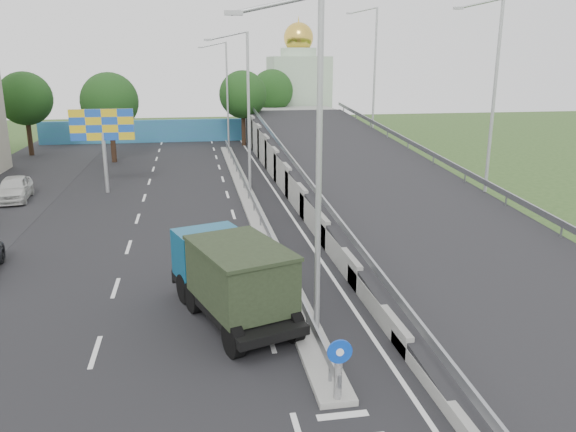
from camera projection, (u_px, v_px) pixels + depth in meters
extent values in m
cube|color=black|center=(202.00, 221.00, 30.71)|extent=(26.00, 90.00, 0.04)
cube|color=gray|center=(249.00, 200.00, 34.98)|extent=(1.00, 44.00, 0.20)
cube|color=gray|center=(437.00, 159.00, 36.40)|extent=(0.10, 50.00, 0.32)
cube|color=gray|center=(293.00, 163.00, 34.84)|extent=(0.10, 50.00, 0.32)
cube|color=gray|center=(249.00, 190.00, 34.80)|extent=(0.08, 44.00, 0.32)
cylinder|color=gray|center=(249.00, 194.00, 34.87)|extent=(0.09, 0.09, 0.60)
cylinder|color=black|center=(338.00, 377.00, 14.09)|extent=(0.20, 0.20, 1.20)
cylinder|color=#0C3FBF|center=(340.00, 352.00, 13.81)|extent=(0.64, 0.05, 0.64)
cylinder|color=white|center=(340.00, 352.00, 13.78)|extent=(0.20, 0.03, 0.20)
cylinder|color=#B2B5B7|center=(319.00, 175.00, 16.57)|extent=(0.18, 0.18, 10.00)
cylinder|color=#B2B5B7|center=(278.00, 4.00, 15.11)|extent=(2.57, 0.12, 0.66)
cube|color=#B2B5B7|center=(234.00, 13.00, 14.98)|extent=(0.50, 0.18, 0.12)
cylinder|color=#B2B5B7|center=(249.00, 114.00, 35.57)|extent=(0.18, 0.18, 10.00)
cylinder|color=#B2B5B7|center=(228.00, 36.00, 34.10)|extent=(2.57, 0.12, 0.66)
cube|color=#B2B5B7|center=(208.00, 40.00, 33.97)|extent=(0.50, 0.18, 0.12)
cylinder|color=#B2B5B7|center=(227.00, 96.00, 54.56)|extent=(0.18, 0.18, 10.00)
cylinder|color=#B2B5B7|center=(213.00, 45.00, 53.10)|extent=(2.57, 0.12, 0.66)
cube|color=#B2B5B7|center=(201.00, 47.00, 52.97)|extent=(0.50, 0.18, 0.12)
cube|color=teal|center=(185.00, 131.00, 60.62)|extent=(30.00, 0.50, 2.40)
cube|color=#B2CCAD|center=(298.00, 94.00, 69.64)|extent=(7.00, 7.00, 9.00)
cylinder|color=#B2CCAD|center=(298.00, 52.00, 68.30)|extent=(4.40, 4.40, 1.00)
sphere|color=gold|center=(298.00, 38.00, 67.85)|extent=(3.60, 3.60, 3.60)
cone|color=gold|center=(299.00, 20.00, 67.32)|extent=(0.30, 0.30, 1.20)
cylinder|color=#B2B5B7|center=(105.00, 163.00, 36.79)|extent=(0.24, 0.24, 4.00)
cube|color=gold|center=(102.00, 125.00, 36.13)|extent=(4.00, 0.20, 2.00)
cylinder|color=black|center=(113.00, 139.00, 48.03)|extent=(0.44, 0.44, 4.00)
sphere|color=black|center=(110.00, 101.00, 47.17)|extent=(4.80, 4.80, 4.80)
cylinder|color=black|center=(244.00, 126.00, 57.59)|extent=(0.44, 0.44, 4.00)
sphere|color=black|center=(243.00, 94.00, 56.74)|extent=(4.80, 4.80, 4.80)
cylinder|color=black|center=(29.00, 134.00, 51.46)|extent=(0.44, 0.44, 4.00)
sphere|color=black|center=(25.00, 98.00, 50.61)|extent=(4.80, 4.80, 4.80)
cylinder|color=black|center=(272.00, 119.00, 64.90)|extent=(0.44, 0.44, 4.00)
sphere|color=black|center=(272.00, 91.00, 64.05)|extent=(4.80, 4.80, 4.80)
cylinder|color=black|center=(186.00, 289.00, 20.21)|extent=(0.68, 1.15, 1.10)
cylinder|color=black|center=(236.00, 279.00, 21.12)|extent=(0.68, 1.15, 1.10)
cylinder|color=black|center=(194.00, 297.00, 19.45)|extent=(0.68, 1.15, 1.10)
cylinder|color=black|center=(246.00, 287.00, 20.36)|extent=(0.68, 1.15, 1.10)
cylinder|color=black|center=(234.00, 340.00, 16.49)|extent=(0.68, 1.15, 1.10)
cylinder|color=black|center=(293.00, 325.00, 17.41)|extent=(0.68, 1.15, 1.10)
cube|color=black|center=(234.00, 300.00, 18.85)|extent=(4.15, 6.59, 0.30)
cube|color=navy|center=(208.00, 252.00, 20.57)|extent=(2.68, 2.25, 1.69)
cube|color=black|center=(200.00, 235.00, 21.10)|extent=(1.81, 0.66, 0.70)
cube|color=black|center=(201.00, 271.00, 21.57)|extent=(2.22, 0.88, 0.50)
cube|color=black|center=(240.00, 276.00, 18.05)|extent=(3.48, 4.35, 1.79)
cube|color=black|center=(240.00, 248.00, 17.80)|extent=(3.61, 4.48, 0.12)
imported|color=silver|center=(14.00, 189.00, 35.07)|extent=(2.23, 4.65, 1.53)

